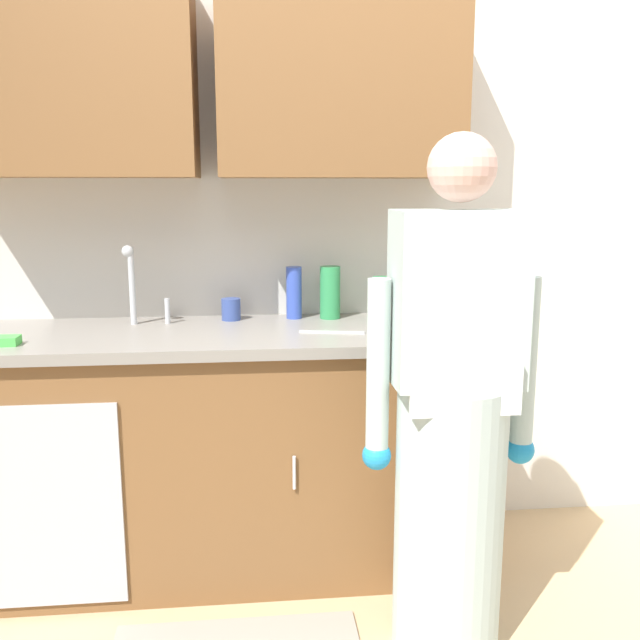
{
  "coord_description": "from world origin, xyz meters",
  "views": [
    {
      "loc": [
        -0.41,
        -1.83,
        1.46
      ],
      "look_at": [
        -0.16,
        0.55,
        1.0
      ],
      "focal_mm": 38.54,
      "sensor_mm": 36.0,
      "label": 1
    }
  ],
  "objects_px": {
    "bottle_dish_liquid": "(382,298)",
    "bottle_soap": "(434,287)",
    "sponge": "(2,341)",
    "person_at_sink": "(452,442)",
    "bottle_water_tall": "(294,293)",
    "cup_by_sink": "(231,309)",
    "sink": "(139,335)",
    "bottle_cleaner_spray": "(330,292)",
    "knife_on_counter": "(332,332)"
  },
  "relations": [
    {
      "from": "bottle_cleaner_spray",
      "to": "bottle_soap",
      "type": "height_order",
      "value": "bottle_soap"
    },
    {
      "from": "bottle_cleaner_spray",
      "to": "cup_by_sink",
      "type": "xyz_separation_m",
      "value": [
        -0.4,
        0.0,
        -0.06
      ]
    },
    {
      "from": "sink",
      "to": "person_at_sink",
      "type": "bearing_deg",
      "value": -29.97
    },
    {
      "from": "bottle_water_tall",
      "to": "sponge",
      "type": "height_order",
      "value": "bottle_water_tall"
    },
    {
      "from": "bottle_soap",
      "to": "sponge",
      "type": "xyz_separation_m",
      "value": [
        -1.59,
        -0.38,
        -0.11
      ]
    },
    {
      "from": "sink",
      "to": "bottle_dish_liquid",
      "type": "bearing_deg",
      "value": 9.03
    },
    {
      "from": "bottle_water_tall",
      "to": "knife_on_counter",
      "type": "relative_size",
      "value": 0.88
    },
    {
      "from": "bottle_soap",
      "to": "cup_by_sink",
      "type": "distance_m",
      "value": 0.84
    },
    {
      "from": "bottle_cleaner_spray",
      "to": "knife_on_counter",
      "type": "height_order",
      "value": "bottle_cleaner_spray"
    },
    {
      "from": "bottle_cleaner_spray",
      "to": "bottle_water_tall",
      "type": "bearing_deg",
      "value": 174.16
    },
    {
      "from": "cup_by_sink",
      "to": "knife_on_counter",
      "type": "xyz_separation_m",
      "value": [
        0.37,
        -0.29,
        -0.04
      ]
    },
    {
      "from": "bottle_dish_liquid",
      "to": "bottle_soap",
      "type": "distance_m",
      "value": 0.23
    },
    {
      "from": "sink",
      "to": "sponge",
      "type": "relative_size",
      "value": 4.55
    },
    {
      "from": "sink",
      "to": "bottle_water_tall",
      "type": "relative_size",
      "value": 2.38
    },
    {
      "from": "bottle_soap",
      "to": "knife_on_counter",
      "type": "relative_size",
      "value": 1.0
    },
    {
      "from": "knife_on_counter",
      "to": "bottle_cleaner_spray",
      "type": "bearing_deg",
      "value": 95.91
    },
    {
      "from": "person_at_sink",
      "to": "cup_by_sink",
      "type": "relative_size",
      "value": 18.63
    },
    {
      "from": "person_at_sink",
      "to": "bottle_water_tall",
      "type": "height_order",
      "value": "person_at_sink"
    },
    {
      "from": "sink",
      "to": "sponge",
      "type": "distance_m",
      "value": 0.46
    },
    {
      "from": "bottle_dish_liquid",
      "to": "sponge",
      "type": "bearing_deg",
      "value": -166.3
    },
    {
      "from": "cup_by_sink",
      "to": "bottle_soap",
      "type": "bearing_deg",
      "value": 0.67
    },
    {
      "from": "sink",
      "to": "cup_by_sink",
      "type": "height_order",
      "value": "sink"
    },
    {
      "from": "person_at_sink",
      "to": "bottle_water_tall",
      "type": "relative_size",
      "value": 7.71
    },
    {
      "from": "bottle_dish_liquid",
      "to": "bottle_soap",
      "type": "height_order",
      "value": "bottle_soap"
    },
    {
      "from": "bottle_cleaner_spray",
      "to": "sponge",
      "type": "xyz_separation_m",
      "value": [
        -1.16,
        -0.37,
        -0.09
      ]
    },
    {
      "from": "bottle_cleaner_spray",
      "to": "knife_on_counter",
      "type": "relative_size",
      "value": 0.88
    },
    {
      "from": "person_at_sink",
      "to": "sponge",
      "type": "xyz_separation_m",
      "value": [
        -1.45,
        0.41,
        0.26
      ]
    },
    {
      "from": "bottle_soap",
      "to": "sponge",
      "type": "relative_size",
      "value": 2.19
    },
    {
      "from": "cup_by_sink",
      "to": "sponge",
      "type": "height_order",
      "value": "cup_by_sink"
    },
    {
      "from": "sponge",
      "to": "bottle_dish_liquid",
      "type": "bearing_deg",
      "value": 13.7
    },
    {
      "from": "bottle_dish_liquid",
      "to": "sponge",
      "type": "relative_size",
      "value": 1.56
    },
    {
      "from": "sink",
      "to": "bottle_soap",
      "type": "height_order",
      "value": "sink"
    },
    {
      "from": "sink",
      "to": "sponge",
      "type": "bearing_deg",
      "value": -156.59
    },
    {
      "from": "bottle_dish_liquid",
      "to": "knife_on_counter",
      "type": "distance_m",
      "value": 0.35
    },
    {
      "from": "person_at_sink",
      "to": "bottle_water_tall",
      "type": "bearing_deg",
      "value": 118.59
    },
    {
      "from": "sink",
      "to": "sponge",
      "type": "height_order",
      "value": "sink"
    },
    {
      "from": "sink",
      "to": "bottle_cleaner_spray",
      "type": "height_order",
      "value": "sink"
    },
    {
      "from": "sink",
      "to": "bottle_soap",
      "type": "distance_m",
      "value": 1.19
    },
    {
      "from": "sink",
      "to": "bottle_cleaner_spray",
      "type": "xyz_separation_m",
      "value": [
        0.74,
        0.19,
        0.12
      ]
    },
    {
      "from": "bottle_cleaner_spray",
      "to": "person_at_sink",
      "type": "bearing_deg",
      "value": -69.78
    },
    {
      "from": "sink",
      "to": "knife_on_counter",
      "type": "xyz_separation_m",
      "value": [
        0.71,
        -0.1,
        0.02
      ]
    },
    {
      "from": "bottle_dish_liquid",
      "to": "knife_on_counter",
      "type": "xyz_separation_m",
      "value": [
        -0.24,
        -0.25,
        -0.08
      ]
    },
    {
      "from": "person_at_sink",
      "to": "bottle_dish_liquid",
      "type": "distance_m",
      "value": 0.82
    },
    {
      "from": "bottle_soap",
      "to": "sponge",
      "type": "bearing_deg",
      "value": -166.44
    },
    {
      "from": "bottle_soap",
      "to": "cup_by_sink",
      "type": "height_order",
      "value": "bottle_soap"
    },
    {
      "from": "bottle_soap",
      "to": "knife_on_counter",
      "type": "height_order",
      "value": "bottle_soap"
    },
    {
      "from": "person_at_sink",
      "to": "bottle_water_tall",
      "type": "xyz_separation_m",
      "value": [
        -0.43,
        0.79,
        0.35
      ]
    },
    {
      "from": "bottle_soap",
      "to": "sponge",
      "type": "distance_m",
      "value": 1.64
    },
    {
      "from": "bottle_water_tall",
      "to": "sponge",
      "type": "xyz_separation_m",
      "value": [
        -1.01,
        -0.39,
        -0.09
      ]
    },
    {
      "from": "cup_by_sink",
      "to": "sponge",
      "type": "relative_size",
      "value": 0.79
    }
  ]
}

